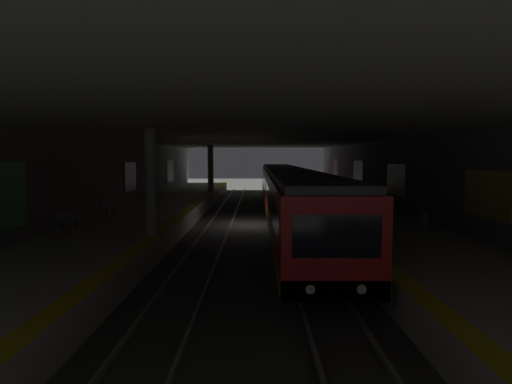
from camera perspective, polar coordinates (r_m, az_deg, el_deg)
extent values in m
plane|color=#42423F|center=(27.28, -0.27, -4.52)|extent=(120.00, 120.00, 0.00)
cube|color=gray|center=(27.40, 5.86, -4.33)|extent=(60.00, 0.09, 0.16)
cube|color=gray|center=(27.30, 2.85, -4.35)|extent=(60.00, 0.09, 0.16)
cube|color=gray|center=(27.32, -3.38, -4.34)|extent=(60.00, 0.09, 0.16)
cube|color=gray|center=(27.45, -6.39, -4.32)|extent=(60.00, 0.09, 0.16)
cube|color=beige|center=(27.93, 13.32, -3.34)|extent=(60.00, 5.30, 1.05)
cube|color=yellow|center=(27.42, 8.55, -2.30)|extent=(60.00, 0.60, 0.01)
cube|color=beige|center=(28.03, -13.81, -3.32)|extent=(60.00, 5.30, 1.05)
cube|color=yellow|center=(27.49, -9.07, -2.29)|extent=(60.00, 0.60, 0.01)
cube|color=slate|center=(28.51, 19.09, 1.29)|extent=(60.00, 0.50, 5.60)
cube|color=gold|center=(18.66, 28.86, -0.26)|extent=(3.33, 0.06, 1.84)
cube|color=gold|center=(28.51, 18.50, 1.60)|extent=(3.53, 0.06, 2.01)
cube|color=orange|center=(38.31, 13.71, 2.45)|extent=(3.39, 0.06, 2.29)
cube|color=#BF4C8C|center=(48.78, 10.77, 2.96)|extent=(2.54, 0.06, 2.44)
cube|color=slate|center=(28.65, -19.54, 1.29)|extent=(60.00, 0.50, 5.60)
cube|color=#4CA566|center=(18.24, -30.77, -0.44)|extent=(2.55, 0.06, 2.54)
cube|color=#BF4C8C|center=(32.28, -16.73, 1.98)|extent=(2.65, 0.06, 2.14)
cube|color=#4CA566|center=(46.02, -11.60, 2.84)|extent=(3.13, 0.06, 2.29)
cube|color=#ADAAA3|center=(26.96, -0.28, 7.74)|extent=(60.00, 19.40, 0.40)
cylinder|color=gray|center=(18.56, -14.05, 1.32)|extent=(0.56, 0.56, 4.55)
cylinder|color=gray|center=(41.14, -6.20, 3.22)|extent=(0.56, 0.56, 4.55)
cube|color=red|center=(19.50, 6.03, -2.13)|extent=(17.83, 2.80, 2.70)
cube|color=#B27F0F|center=(19.66, 6.01, -5.23)|extent=(17.83, 2.82, 0.56)
cube|color=black|center=(19.46, 6.04, -1.11)|extent=(16.40, 2.83, 0.90)
cube|color=#47474C|center=(19.38, 6.07, 2.18)|extent=(17.47, 2.58, 0.24)
cube|color=black|center=(15.00, 7.92, -10.16)|extent=(2.20, 1.64, 0.76)
cube|color=black|center=(24.55, 4.83, -4.29)|extent=(2.20, 1.64, 0.76)
cube|color=black|center=(10.70, 10.95, -5.97)|extent=(0.04, 2.24, 1.10)
cylinder|color=silver|center=(11.17, 14.20, -12.72)|extent=(0.04, 0.24, 0.24)
cylinder|color=silver|center=(10.93, 7.39, -12.99)|extent=(0.04, 0.24, 0.24)
cube|color=red|center=(37.81, 3.19, 1.20)|extent=(17.83, 2.80, 2.70)
cube|color=#B27F0F|center=(37.89, 3.18, -0.42)|extent=(17.83, 2.82, 0.56)
cube|color=black|center=(37.79, 3.19, 1.73)|extent=(16.40, 2.83, 0.90)
cube|color=#47474C|center=(37.75, 3.20, 3.42)|extent=(17.47, 2.58, 0.24)
cube|color=black|center=(33.07, 3.62, -1.96)|extent=(2.20, 1.64, 0.76)
cube|color=black|center=(42.81, 2.84, -0.43)|extent=(2.20, 1.64, 0.76)
cylinder|color=#262628|center=(39.82, 12.12, 0.12)|extent=(0.08, 0.08, 0.42)
cylinder|color=#262628|center=(41.15, 11.73, 0.27)|extent=(0.08, 0.08, 0.42)
cube|color=gray|center=(40.47, 11.92, 0.55)|extent=(1.70, 0.44, 0.08)
cube|color=gray|center=(40.50, 12.23, 0.83)|extent=(1.70, 0.06, 0.40)
cylinder|color=#262628|center=(42.53, 11.34, 0.42)|extent=(0.08, 0.08, 0.42)
cylinder|color=#262628|center=(43.86, 11.00, 0.55)|extent=(0.08, 0.08, 0.42)
cube|color=gray|center=(43.18, 11.18, 0.82)|extent=(1.70, 0.44, 0.08)
cube|color=gray|center=(43.21, 11.47, 1.08)|extent=(1.70, 0.06, 0.40)
cylinder|color=#262628|center=(20.60, -24.76, -4.42)|extent=(0.08, 0.08, 0.42)
cylinder|color=#262628|center=(21.83, -23.26, -3.88)|extent=(0.08, 0.08, 0.42)
cube|color=gray|center=(21.18, -24.01, -3.48)|extent=(1.70, 0.44, 0.08)
cube|color=gray|center=(21.24, -24.57, -2.93)|extent=(1.70, 0.06, 0.40)
cylinder|color=#262628|center=(25.55, -19.66, -2.57)|extent=(0.08, 0.08, 0.42)
cylinder|color=#262628|center=(26.82, -18.68, -2.21)|extent=(0.08, 0.08, 0.42)
cube|color=gray|center=(26.16, -19.17, -1.84)|extent=(1.70, 0.44, 0.08)
cube|color=gray|center=(26.21, -19.64, -1.40)|extent=(1.70, 0.06, 0.40)
cylinder|color=#454545|center=(31.82, 13.63, -0.65)|extent=(0.16, 0.16, 0.85)
cylinder|color=#454545|center=(32.02, 13.54, -0.62)|extent=(0.16, 0.16, 0.85)
cube|color=#333338|center=(31.86, 13.61, 0.67)|extent=(0.36, 0.22, 0.60)
cylinder|color=#333338|center=(31.62, 13.71, 0.54)|extent=(0.10, 0.10, 0.57)
cylinder|color=#333338|center=(32.11, 13.50, 0.61)|extent=(0.10, 0.10, 0.57)
sphere|color=tan|center=(31.84, 13.62, 1.41)|extent=(0.23, 0.23, 0.23)
cylinder|color=black|center=(33.75, 10.51, -0.34)|extent=(0.16, 0.16, 0.80)
cylinder|color=black|center=(33.95, 10.45, -0.31)|extent=(0.16, 0.16, 0.80)
cube|color=#333338|center=(33.80, 10.50, 0.82)|extent=(0.36, 0.22, 0.56)
cylinder|color=#333338|center=(33.56, 10.57, 0.71)|extent=(0.10, 0.10, 0.54)
cylinder|color=#333338|center=(34.05, 10.42, 0.77)|extent=(0.10, 0.10, 0.54)
sphere|color=tan|center=(33.77, 10.51, 1.49)|extent=(0.22, 0.22, 0.22)
cylinder|color=black|center=(21.67, 17.09, -3.20)|extent=(0.16, 0.16, 0.84)
cylinder|color=black|center=(21.86, 16.94, -3.13)|extent=(0.16, 0.16, 0.84)
cube|color=beige|center=(21.68, 17.06, -1.29)|extent=(0.36, 0.22, 0.59)
cylinder|color=beige|center=(21.45, 17.25, -1.49)|extent=(0.10, 0.10, 0.56)
cylinder|color=beige|center=(21.93, 16.87, -1.35)|extent=(0.10, 0.10, 0.56)
sphere|color=tan|center=(21.65, 17.09, -0.21)|extent=(0.23, 0.23, 0.23)
cube|color=navy|center=(29.23, 10.95, -1.33)|extent=(0.39, 0.21, 0.58)
cylinder|color=#333333|center=(29.19, 10.97, -0.47)|extent=(0.02, 0.02, 0.30)
cylinder|color=#595B5E|center=(20.62, 21.82, -3.72)|extent=(0.44, 0.44, 0.85)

